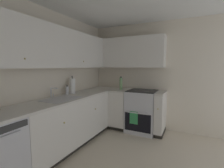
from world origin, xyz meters
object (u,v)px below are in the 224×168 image
at_px(oven_range, 142,111).
at_px(paper_towel_roll, 72,86).
at_px(oil_bottle, 121,83).
at_px(soap_bottle, 67,90).

xyz_separation_m(oven_range, paper_towel_roll, (-0.95, 1.15, 0.59)).
xyz_separation_m(paper_towel_roll, oil_bottle, (0.93, -0.64, -0.01)).
relative_size(oven_range, oil_bottle, 3.49).
bearing_deg(soap_bottle, oil_bottle, -32.18).
height_order(paper_towel_roll, oil_bottle, paper_towel_roll).
bearing_deg(soap_bottle, oven_range, -47.41).
bearing_deg(oil_bottle, paper_towel_roll, 145.22).
relative_size(oven_range, paper_towel_roll, 2.93).
xyz_separation_m(oven_range, oil_bottle, (-0.02, 0.50, 0.59)).
distance_m(soap_bottle, oil_bottle, 1.25).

